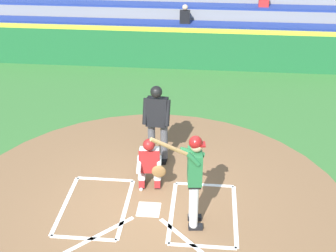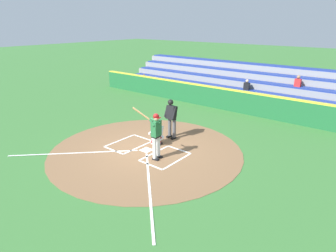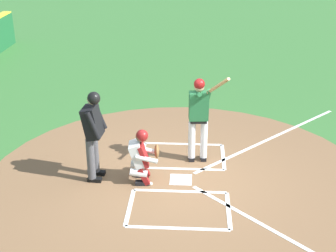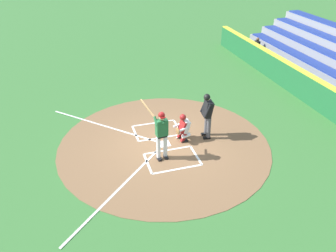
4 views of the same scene
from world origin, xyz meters
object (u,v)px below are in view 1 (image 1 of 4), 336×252
Objects in this scene: baseball at (141,189)px; plate_umpire at (157,119)px; catcher at (150,162)px; batter at (194,176)px.

plate_umpire is at bearing -100.63° from baseball.
catcher is 0.61m from baseball.
batter is at bearing 129.58° from catcher.
batter is at bearing 139.60° from baseball.
plate_umpire is at bearing -92.58° from catcher.
baseball is (1.09, -0.93, -1.06)m from batter.
plate_umpire is 1.55m from baseball.
plate_umpire reaches higher than catcher.
catcher is 15.27× the size of baseball.
plate_umpire is 25.20× the size of baseball.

